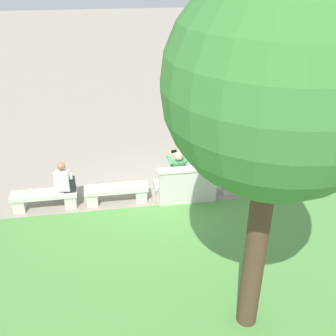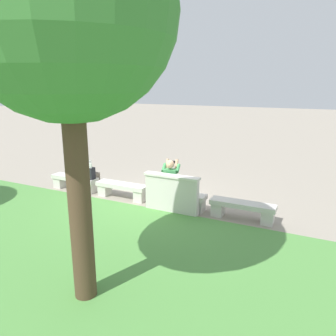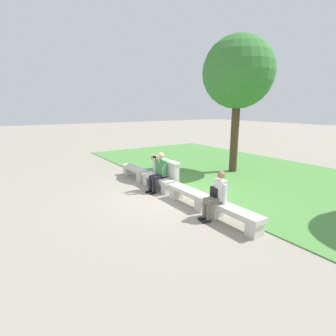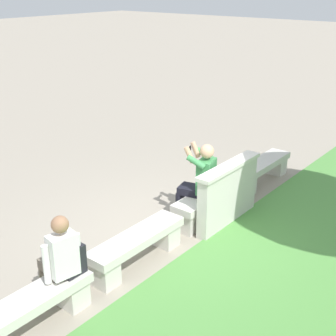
{
  "view_description": "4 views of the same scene",
  "coord_description": "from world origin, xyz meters",
  "px_view_note": "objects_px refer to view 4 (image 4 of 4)",
  "views": [
    {
      "loc": [
        0.91,
        8.54,
        5.62
      ],
      "look_at": [
        -0.47,
        -0.2,
        0.76
      ],
      "focal_mm": 42.0,
      "sensor_mm": 36.0,
      "label": 1
    },
    {
      "loc": [
        -4.32,
        7.59,
        3.28
      ],
      "look_at": [
        -0.6,
        -0.04,
        1.07
      ],
      "focal_mm": 35.0,
      "sensor_mm": 36.0,
      "label": 2
    },
    {
      "loc": [
        6.67,
        -4.57,
        2.81
      ],
      "look_at": [
        0.01,
        -0.14,
        0.94
      ],
      "focal_mm": 28.0,
      "sensor_mm": 36.0,
      "label": 3
    },
    {
      "loc": [
        4.92,
        3.8,
        3.66
      ],
      "look_at": [
        -0.74,
        -0.77,
        0.72
      ],
      "focal_mm": 50.0,
      "sensor_mm": 36.0,
      "label": 4
    }
  ],
  "objects_px": {
    "bench_near": "(210,201)",
    "bench_mid": "(137,245)",
    "backpack": "(71,260)",
    "bench_main": "(262,169)",
    "bench_far": "(27,311)",
    "person_distant": "(59,258)",
    "person_photographer": "(199,178)"
  },
  "relations": [
    {
      "from": "bench_mid",
      "to": "bench_far",
      "type": "height_order",
      "value": "same"
    },
    {
      "from": "bench_mid",
      "to": "person_distant",
      "type": "bearing_deg",
      "value": -3.0
    },
    {
      "from": "person_photographer",
      "to": "person_distant",
      "type": "relative_size",
      "value": 1.05
    },
    {
      "from": "bench_near",
      "to": "backpack",
      "type": "relative_size",
      "value": 3.74
    },
    {
      "from": "bench_near",
      "to": "person_photographer",
      "type": "distance_m",
      "value": 0.5
    },
    {
      "from": "bench_main",
      "to": "bench_mid",
      "type": "bearing_deg",
      "value": 0.0
    },
    {
      "from": "bench_near",
      "to": "backpack",
      "type": "xyz_separation_m",
      "value": [
        2.9,
        0.02,
        0.34
      ]
    },
    {
      "from": "bench_mid",
      "to": "person_photographer",
      "type": "height_order",
      "value": "person_photographer"
    },
    {
      "from": "person_photographer",
      "to": "bench_main",
      "type": "bearing_deg",
      "value": 177.84
    },
    {
      "from": "bench_main",
      "to": "person_photographer",
      "type": "height_order",
      "value": "person_photographer"
    },
    {
      "from": "backpack",
      "to": "bench_main",
      "type": "bearing_deg",
      "value": -179.8
    },
    {
      "from": "bench_near",
      "to": "person_distant",
      "type": "bearing_deg",
      "value": -1.24
    },
    {
      "from": "bench_mid",
      "to": "backpack",
      "type": "distance_m",
      "value": 1.18
    },
    {
      "from": "person_photographer",
      "to": "bench_mid",
      "type": "bearing_deg",
      "value": 2.76
    },
    {
      "from": "bench_near",
      "to": "person_photographer",
      "type": "xyz_separation_m",
      "value": [
        0.21,
        -0.07,
        0.45
      ]
    },
    {
      "from": "bench_near",
      "to": "person_distant",
      "type": "xyz_separation_m",
      "value": [
        3.01,
        -0.06,
        0.38
      ]
    },
    {
      "from": "bench_far",
      "to": "backpack",
      "type": "distance_m",
      "value": 0.72
    },
    {
      "from": "bench_near",
      "to": "bench_mid",
      "type": "xyz_separation_m",
      "value": [
        1.77,
        0.0,
        0.0
      ]
    },
    {
      "from": "bench_near",
      "to": "bench_far",
      "type": "distance_m",
      "value": 3.54
    },
    {
      "from": "bench_near",
      "to": "bench_far",
      "type": "relative_size",
      "value": 1.0
    },
    {
      "from": "bench_mid",
      "to": "person_photographer",
      "type": "relative_size",
      "value": 1.21
    },
    {
      "from": "bench_near",
      "to": "backpack",
      "type": "height_order",
      "value": "backpack"
    },
    {
      "from": "bench_mid",
      "to": "backpack",
      "type": "xyz_separation_m",
      "value": [
        1.13,
        0.02,
        0.34
      ]
    },
    {
      "from": "bench_main",
      "to": "backpack",
      "type": "distance_m",
      "value": 4.68
    },
    {
      "from": "bench_main",
      "to": "bench_far",
      "type": "distance_m",
      "value": 5.31
    },
    {
      "from": "bench_main",
      "to": "bench_far",
      "type": "bearing_deg",
      "value": 0.0
    },
    {
      "from": "bench_far",
      "to": "backpack",
      "type": "relative_size",
      "value": 3.74
    },
    {
      "from": "bench_near",
      "to": "person_photographer",
      "type": "height_order",
      "value": "person_photographer"
    },
    {
      "from": "bench_main",
      "to": "person_distant",
      "type": "relative_size",
      "value": 1.27
    },
    {
      "from": "person_distant",
      "to": "backpack",
      "type": "distance_m",
      "value": 0.14
    },
    {
      "from": "bench_mid",
      "to": "person_distant",
      "type": "height_order",
      "value": "person_distant"
    },
    {
      "from": "bench_near",
      "to": "bench_mid",
      "type": "distance_m",
      "value": 1.77
    }
  ]
}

